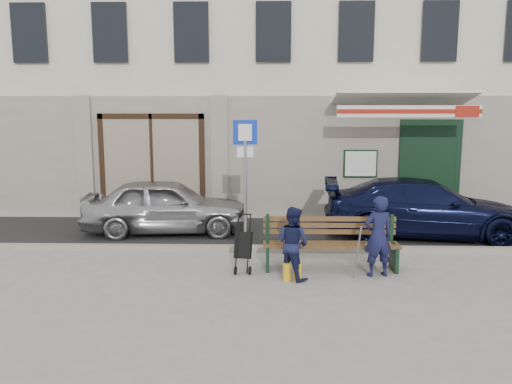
{
  "coord_description": "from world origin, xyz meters",
  "views": [
    {
      "loc": [
        -0.1,
        -8.23,
        2.75
      ],
      "look_at": [
        -0.36,
        1.6,
        1.2
      ],
      "focal_mm": 35.0,
      "sensor_mm": 36.0,
      "label": 1
    }
  ],
  "objects_px": {
    "bench": "(328,244)",
    "woman": "(293,243)",
    "man": "(378,236)",
    "car_navy": "(424,208)",
    "parking_sign": "(245,164)",
    "stroller": "(243,246)",
    "car_silver": "(166,206)"
  },
  "relations": [
    {
      "from": "car_silver",
      "to": "bench",
      "type": "bearing_deg",
      "value": -132.15
    },
    {
      "from": "car_silver",
      "to": "bench",
      "type": "xyz_separation_m",
      "value": [
        3.43,
        -2.64,
        -0.18
      ]
    },
    {
      "from": "man",
      "to": "stroller",
      "type": "distance_m",
      "value": 2.32
    },
    {
      "from": "parking_sign",
      "to": "man",
      "type": "relative_size",
      "value": 1.89
    },
    {
      "from": "car_navy",
      "to": "parking_sign",
      "type": "bearing_deg",
      "value": 112.62
    },
    {
      "from": "car_navy",
      "to": "man",
      "type": "bearing_deg",
      "value": 156.11
    },
    {
      "from": "car_navy",
      "to": "woman",
      "type": "relative_size",
      "value": 3.63
    },
    {
      "from": "parking_sign",
      "to": "man",
      "type": "xyz_separation_m",
      "value": [
        2.33,
        -1.68,
        -1.06
      ]
    },
    {
      "from": "car_silver",
      "to": "stroller",
      "type": "relative_size",
      "value": 3.72
    },
    {
      "from": "parking_sign",
      "to": "car_navy",
      "type": "bearing_deg",
      "value": 5.76
    },
    {
      "from": "parking_sign",
      "to": "stroller",
      "type": "bearing_deg",
      "value": -99.7
    },
    {
      "from": "car_silver",
      "to": "bench",
      "type": "distance_m",
      "value": 4.33
    },
    {
      "from": "parking_sign",
      "to": "bench",
      "type": "distance_m",
      "value": 2.4
    },
    {
      "from": "bench",
      "to": "car_silver",
      "type": "bearing_deg",
      "value": 142.4
    },
    {
      "from": "parking_sign",
      "to": "bench",
      "type": "xyz_separation_m",
      "value": [
        1.53,
        -1.32,
        -1.3
      ]
    },
    {
      "from": "parking_sign",
      "to": "car_silver",
      "type": "bearing_deg",
      "value": 134.23
    },
    {
      "from": "bench",
      "to": "parking_sign",
      "type": "bearing_deg",
      "value": 139.32
    },
    {
      "from": "woman",
      "to": "parking_sign",
      "type": "bearing_deg",
      "value": -23.97
    },
    {
      "from": "parking_sign",
      "to": "woman",
      "type": "bearing_deg",
      "value": -75.46
    },
    {
      "from": "man",
      "to": "car_navy",
      "type": "bearing_deg",
      "value": -133.02
    },
    {
      "from": "bench",
      "to": "woman",
      "type": "bearing_deg",
      "value": -140.72
    },
    {
      "from": "car_navy",
      "to": "woman",
      "type": "bearing_deg",
      "value": 140.48
    },
    {
      "from": "woman",
      "to": "stroller",
      "type": "bearing_deg",
      "value": 16.82
    },
    {
      "from": "woman",
      "to": "man",
      "type": "bearing_deg",
      "value": -132.4
    },
    {
      "from": "bench",
      "to": "car_navy",
      "type": "bearing_deg",
      "value": 45.74
    },
    {
      "from": "bench",
      "to": "woman",
      "type": "height_order",
      "value": "woman"
    },
    {
      "from": "man",
      "to": "woman",
      "type": "relative_size",
      "value": 1.13
    },
    {
      "from": "bench",
      "to": "woman",
      "type": "xyz_separation_m",
      "value": [
        -0.65,
        -0.54,
        0.16
      ]
    },
    {
      "from": "woman",
      "to": "stroller",
      "type": "xyz_separation_m",
      "value": [
        -0.85,
        0.38,
        -0.17
      ]
    },
    {
      "from": "woman",
      "to": "stroller",
      "type": "height_order",
      "value": "woman"
    },
    {
      "from": "parking_sign",
      "to": "stroller",
      "type": "relative_size",
      "value": 2.6
    },
    {
      "from": "man",
      "to": "woman",
      "type": "height_order",
      "value": "man"
    }
  ]
}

